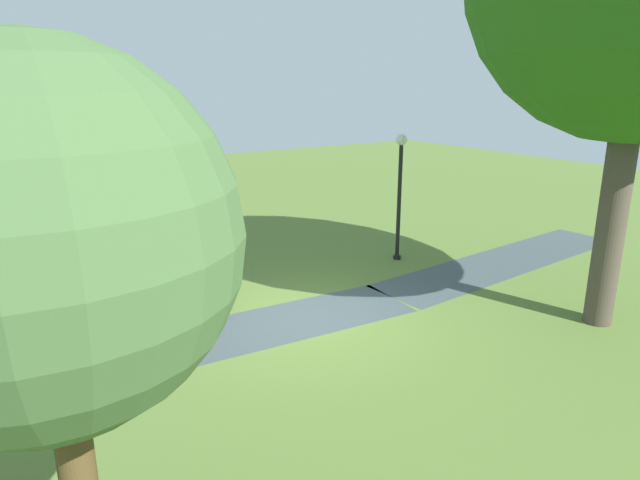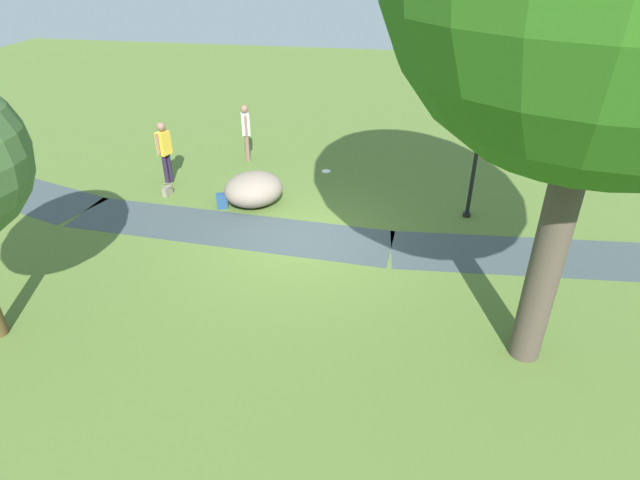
{
  "view_description": "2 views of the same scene",
  "coord_description": "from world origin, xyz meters",
  "px_view_note": "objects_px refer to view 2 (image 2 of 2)",
  "views": [
    {
      "loc": [
        5.19,
        8.23,
        4.38
      ],
      "look_at": [
        -0.93,
        -1.13,
        1.16
      ],
      "focal_mm": 31.19,
      "sensor_mm": 36.0,
      "label": 1
    },
    {
      "loc": [
        -2.18,
        10.28,
        6.23
      ],
      "look_at": [
        -0.63,
        1.44,
        0.95
      ],
      "focal_mm": 29.23,
      "sensor_mm": 36.0,
      "label": 2
    }
  ],
  "objects_px": {
    "woman_with_handbag": "(164,148)",
    "frisbee_on_grass": "(326,171)",
    "lawn_boulder": "(254,189)",
    "man_near_boulder": "(246,129)",
    "backpack_by_boulder": "(222,201)",
    "lamp_post": "(478,143)",
    "handbag_on_grass": "(167,190)"
  },
  "relations": [
    {
      "from": "woman_with_handbag",
      "to": "frisbee_on_grass",
      "type": "relative_size",
      "value": 6.61
    },
    {
      "from": "lawn_boulder",
      "to": "frisbee_on_grass",
      "type": "bearing_deg",
      "value": -121.28
    },
    {
      "from": "man_near_boulder",
      "to": "frisbee_on_grass",
      "type": "xyz_separation_m",
      "value": [
        -2.61,
        0.5,
        -1.02
      ]
    },
    {
      "from": "man_near_boulder",
      "to": "backpack_by_boulder",
      "type": "xyz_separation_m",
      "value": [
        -0.31,
        3.36,
        -0.84
      ]
    },
    {
      "from": "lamp_post",
      "to": "lawn_boulder",
      "type": "distance_m",
      "value": 5.75
    },
    {
      "from": "lamp_post",
      "to": "frisbee_on_grass",
      "type": "distance_m",
      "value": 5.0
    },
    {
      "from": "woman_with_handbag",
      "to": "handbag_on_grass",
      "type": "xyz_separation_m",
      "value": [
        -0.31,
        0.8,
        -0.91
      ]
    },
    {
      "from": "lamp_post",
      "to": "frisbee_on_grass",
      "type": "bearing_deg",
      "value": -29.21
    },
    {
      "from": "man_near_boulder",
      "to": "backpack_by_boulder",
      "type": "bearing_deg",
      "value": 95.3
    },
    {
      "from": "lamp_post",
      "to": "backpack_by_boulder",
      "type": "distance_m",
      "value": 6.59
    },
    {
      "from": "woman_with_handbag",
      "to": "man_near_boulder",
      "type": "distance_m",
      "value": 2.72
    },
    {
      "from": "lawn_boulder",
      "to": "frisbee_on_grass",
      "type": "relative_size",
      "value": 7.78
    },
    {
      "from": "handbag_on_grass",
      "to": "lawn_boulder",
      "type": "bearing_deg",
      "value": 177.41
    },
    {
      "from": "lawn_boulder",
      "to": "handbag_on_grass",
      "type": "xyz_separation_m",
      "value": [
        2.52,
        -0.11,
        -0.29
      ]
    },
    {
      "from": "lamp_post",
      "to": "handbag_on_grass",
      "type": "height_order",
      "value": "lamp_post"
    },
    {
      "from": "man_near_boulder",
      "to": "handbag_on_grass",
      "type": "distance_m",
      "value": 3.35
    },
    {
      "from": "handbag_on_grass",
      "to": "frisbee_on_grass",
      "type": "bearing_deg",
      "value": -149.4
    },
    {
      "from": "woman_with_handbag",
      "to": "lawn_boulder",
      "type": "bearing_deg",
      "value": 162.0
    },
    {
      "from": "lamp_post",
      "to": "lawn_boulder",
      "type": "height_order",
      "value": "lamp_post"
    },
    {
      "from": "lawn_boulder",
      "to": "man_near_boulder",
      "type": "height_order",
      "value": "man_near_boulder"
    },
    {
      "from": "woman_with_handbag",
      "to": "handbag_on_grass",
      "type": "relative_size",
      "value": 5.32
    },
    {
      "from": "woman_with_handbag",
      "to": "backpack_by_boulder",
      "type": "height_order",
      "value": "woman_with_handbag"
    },
    {
      "from": "backpack_by_boulder",
      "to": "frisbee_on_grass",
      "type": "xyz_separation_m",
      "value": [
        -2.3,
        -2.86,
        -0.18
      ]
    },
    {
      "from": "handbag_on_grass",
      "to": "frisbee_on_grass",
      "type": "relative_size",
      "value": 1.24
    },
    {
      "from": "lamp_post",
      "to": "frisbee_on_grass",
      "type": "relative_size",
      "value": 11.64
    },
    {
      "from": "lawn_boulder",
      "to": "lamp_post",
      "type": "bearing_deg",
      "value": -177.31
    },
    {
      "from": "lawn_boulder",
      "to": "handbag_on_grass",
      "type": "distance_m",
      "value": 2.54
    },
    {
      "from": "handbag_on_grass",
      "to": "frisbee_on_grass",
      "type": "height_order",
      "value": "handbag_on_grass"
    },
    {
      "from": "backpack_by_boulder",
      "to": "lamp_post",
      "type": "bearing_deg",
      "value": -174.46
    },
    {
      "from": "lamp_post",
      "to": "woman_with_handbag",
      "type": "height_order",
      "value": "lamp_post"
    },
    {
      "from": "man_near_boulder",
      "to": "frisbee_on_grass",
      "type": "distance_m",
      "value": 2.85
    },
    {
      "from": "backpack_by_boulder",
      "to": "lawn_boulder",
      "type": "bearing_deg",
      "value": -155.66
    }
  ]
}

